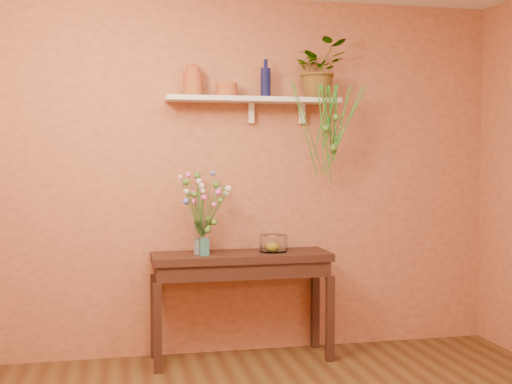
% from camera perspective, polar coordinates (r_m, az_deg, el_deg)
% --- Properties ---
extents(room, '(4.04, 4.04, 2.70)m').
position_cam_1_polar(room, '(3.09, 6.03, 0.38)').
color(room, brown).
rests_on(room, ground).
extents(sideboard, '(1.30, 0.42, 0.79)m').
position_cam_1_polar(sideboard, '(4.86, -1.28, -6.63)').
color(sideboard, '#3D2016').
rests_on(sideboard, ground).
extents(wall_shelf, '(1.30, 0.24, 0.19)m').
position_cam_1_polar(wall_shelf, '(4.94, -0.11, 7.93)').
color(wall_shelf, white).
rests_on(wall_shelf, room).
extents(terracotta_jug, '(0.16, 0.16, 0.24)m').
position_cam_1_polar(terracotta_jug, '(4.89, -5.49, 9.56)').
color(terracotta_jug, '#9F4B2A').
rests_on(terracotta_jug, wall_shelf).
extents(terracotta_pot, '(0.20, 0.20, 0.10)m').
position_cam_1_polar(terracotta_pot, '(4.90, -2.57, 8.81)').
color(terracotta_pot, '#9F4B2A').
rests_on(terracotta_pot, wall_shelf).
extents(blue_bottle, '(0.10, 0.10, 0.28)m').
position_cam_1_polar(blue_bottle, '(4.96, 0.83, 9.51)').
color(blue_bottle, '#0E123C').
rests_on(blue_bottle, wall_shelf).
extents(spider_plant, '(0.44, 0.40, 0.44)m').
position_cam_1_polar(spider_plant, '(5.07, 5.44, 10.53)').
color(spider_plant, '#427022').
rests_on(spider_plant, wall_shelf).
extents(plant_fronds, '(0.61, 0.26, 0.73)m').
position_cam_1_polar(plant_fronds, '(4.90, 6.46, 5.57)').
color(plant_fronds, '#427022').
rests_on(plant_fronds, wall_shelf).
extents(glass_vase, '(0.12, 0.12, 0.24)m').
position_cam_1_polar(glass_vase, '(4.77, -4.73, -4.19)').
color(glass_vase, white).
rests_on(glass_vase, sideboard).
extents(bouquet, '(0.38, 0.38, 0.48)m').
position_cam_1_polar(bouquet, '(4.75, -4.49, -0.50)').
color(bouquet, '#386B28').
rests_on(bouquet, glass_vase).
extents(glass_bowl, '(0.21, 0.21, 0.12)m').
position_cam_1_polar(glass_bowl, '(4.90, 1.52, -4.52)').
color(glass_bowl, white).
rests_on(glass_bowl, sideboard).
extents(lemon, '(0.07, 0.07, 0.07)m').
position_cam_1_polar(lemon, '(4.92, 1.46, -4.69)').
color(lemon, gold).
rests_on(lemon, glass_bowl).
extents(carton, '(0.07, 0.06, 0.13)m').
position_cam_1_polar(carton, '(4.73, -4.56, -4.74)').
color(carton, '#275E7E').
rests_on(carton, sideboard).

